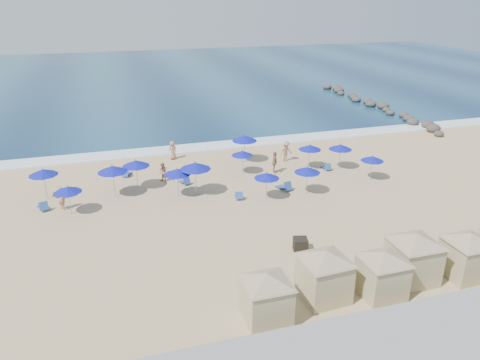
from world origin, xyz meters
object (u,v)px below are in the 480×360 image
Objects in this scene: umbrella_2 at (112,169)px; beachgoer_1 at (163,172)px; umbrella_3 at (177,172)px; umbrella_8 at (307,170)px; cabana_0 at (266,291)px; cabana_1 at (325,268)px; umbrella_6 at (267,176)px; umbrella_7 at (242,153)px; beachgoer_4 at (173,150)px; cabana_3 at (414,251)px; rock_jetty at (375,105)px; umbrella_1 at (68,189)px; cabana_2 at (383,268)px; umbrella_5 at (195,166)px; umbrella_10 at (340,147)px; beachgoer_0 at (62,198)px; umbrella_4 at (136,163)px; umbrella_9 at (244,138)px; trash_bin at (300,245)px; cabana_4 at (468,249)px; beachgoer_3 at (286,151)px; umbrella_0 at (43,172)px; umbrella_12 at (310,147)px; beachgoer_2 at (275,162)px.

beachgoer_1 is (3.77, 1.75, -1.34)m from umbrella_2.
umbrella_3 is 9.33m from umbrella_8.
cabana_0 is 0.94× the size of cabana_1.
umbrella_6 is 5.30m from umbrella_7.
cabana_1 is 22.47m from beachgoer_4.
umbrella_8 is at bearing 92.76° from cabana_3.
beachgoer_4 is at bearing 51.84° from umbrella_2.
umbrella_1 reaches higher than rock_jetty.
umbrella_5 is at bearing 112.75° from cabana_2.
umbrella_10 is (9.22, 15.68, 0.28)m from cabana_1.
umbrella_5 is 9.34m from beachgoer_0.
umbrella_4 reaches higher than beachgoer_0.
cabana_1 is 2.05× the size of umbrella_3.
umbrella_2 is at bearing 132.53° from cabana_3.
umbrella_8 is 0.87× the size of umbrella_9.
trash_bin is at bearing 52.37° from cabana_0.
umbrella_5 is at bearing -131.79° from beachgoer_0.
cabana_4 is 20.82m from umbrella_9.
umbrella_6 is 1.14× the size of beachgoer_3.
beachgoer_0 is (1.17, -2.21, -1.19)m from umbrella_0.
umbrella_9 is 7.92m from beachgoer_1.
umbrella_1 is 1.46m from beachgoer_0.
umbrella_8 is at bearing -140.41° from umbrella_10.
umbrella_4 reaches higher than umbrella_7.
cabana_2 reaches higher than umbrella_4.
umbrella_12 is at bearing 67.46° from cabana_1.
beachgoer_2 is (8.36, 2.48, -1.03)m from umbrella_3.
beachgoer_1 is (-5.25, 17.11, -0.87)m from cabana_1.
umbrella_9 is at bearing -109.98° from beachgoer_0.
umbrella_10 is at bearing 1.03° from umbrella_2.
cabana_3 is at bearing -55.28° from umbrella_3.
umbrella_4 is (-7.30, 16.31, 0.39)m from cabana_1.
umbrella_5 is 1.19× the size of umbrella_8.
trash_bin is 7.49m from umbrella_6.
trash_bin is 16.52m from beachgoer_0.
umbrella_10 is (16.51, -0.62, -0.11)m from umbrella_4.
rock_jetty is 17.11× the size of beachgoer_1.
trash_bin is 12.46m from beachgoer_2.
cabana_0 is at bearing -128.13° from rock_jetty.
umbrella_3 is at bearing 95.46° from cabana_0.
cabana_1 reaches higher than cabana_4.
umbrella_0 reaches higher than beachgoer_3.
cabana_0 is at bearing 171.85° from beachgoer_0.
umbrella_5 reaches higher than umbrella_2.
beachgoer_0 is at bearing 178.36° from umbrella_3.
umbrella_2 is at bearing 146.43° from trash_bin.
umbrella_7 is 5.70m from umbrella_12.
trash_bin is at bearing -67.05° from umbrella_5.
umbrella_3 reaches higher than beachgoer_3.
umbrella_5 reaches higher than beachgoer_1.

